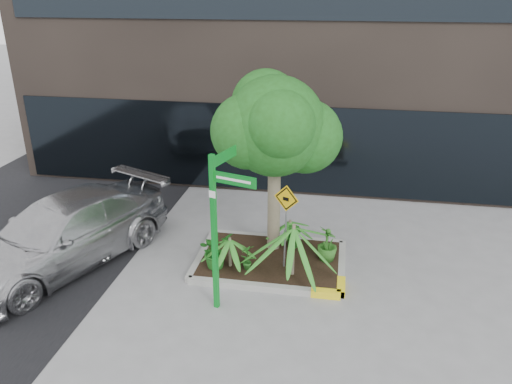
% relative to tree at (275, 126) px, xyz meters
% --- Properties ---
extents(ground, '(80.00, 80.00, 0.00)m').
position_rel_tree_xyz_m(ground, '(-0.19, -0.84, -3.08)').
color(ground, gray).
rests_on(ground, ground).
extents(planter, '(3.35, 2.36, 0.15)m').
position_rel_tree_xyz_m(planter, '(0.05, -0.56, -2.97)').
color(planter, '#9E9E99').
rests_on(planter, ground).
extents(tree, '(2.81, 2.49, 4.21)m').
position_rel_tree_xyz_m(tree, '(0.00, 0.00, 0.00)').
color(tree, gray).
rests_on(tree, ground).
extents(palm_front, '(1.33, 1.33, 1.47)m').
position_rel_tree_xyz_m(palm_front, '(0.58, -1.13, -1.82)').
color(palm_front, gray).
rests_on(palm_front, ground).
extents(palm_left, '(0.79, 0.79, 0.88)m').
position_rel_tree_xyz_m(palm_left, '(-0.81, -1.03, -2.27)').
color(palm_left, gray).
rests_on(palm_left, ground).
extents(palm_back, '(0.72, 0.72, 0.80)m').
position_rel_tree_xyz_m(palm_back, '(0.37, 0.17, -2.33)').
color(palm_back, gray).
rests_on(palm_back, ground).
extents(parked_car, '(4.03, 5.61, 1.51)m').
position_rel_tree_xyz_m(parked_car, '(-4.56, -1.29, -2.32)').
color(parked_car, '#AEAFB3').
rests_on(parked_car, ground).
extents(shrub_a, '(0.97, 0.97, 0.79)m').
position_rel_tree_xyz_m(shrub_a, '(-1.11, -1.10, -2.53)').
color(shrub_a, '#1D5F1B').
rests_on(shrub_a, planter).
extents(shrub_b, '(0.63, 0.63, 0.81)m').
position_rel_tree_xyz_m(shrub_b, '(1.26, -0.39, -2.52)').
color(shrub_b, '#2B691F').
rests_on(shrub_b, planter).
extents(shrub_c, '(0.46, 0.46, 0.61)m').
position_rel_tree_xyz_m(shrub_c, '(-0.41, -1.09, -2.62)').
color(shrub_c, '#276E22').
rests_on(shrub_c, planter).
extents(shrub_d, '(0.53, 0.53, 0.68)m').
position_rel_tree_xyz_m(shrub_d, '(0.48, 0.01, -2.59)').
color(shrub_d, '#236B1F').
rests_on(shrub_d, planter).
extents(street_sign_post, '(0.90, 1.10, 3.16)m').
position_rel_tree_xyz_m(street_sign_post, '(-0.71, -2.30, -1.12)').
color(street_sign_post, '#0C8724').
rests_on(street_sign_post, ground).
extents(cattle_sign, '(0.54, 0.25, 1.91)m').
position_rel_tree_xyz_m(cattle_sign, '(0.37, -0.81, -1.64)').
color(cattle_sign, slate).
rests_on(cattle_sign, ground).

